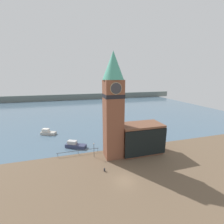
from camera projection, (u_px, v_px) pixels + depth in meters
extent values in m
plane|color=brown|center=(124.00, 181.00, 29.92)|extent=(160.00, 160.00, 0.00)
cube|color=slate|center=(85.00, 108.00, 98.76)|extent=(160.00, 120.00, 0.00)
cube|color=slate|center=(80.00, 97.00, 135.60)|extent=(180.00, 3.00, 5.00)
cube|color=#333338|center=(78.00, 151.00, 39.97)|extent=(11.10, 0.08, 0.08)
cylinder|color=#333338|center=(58.00, 155.00, 38.69)|extent=(0.07, 0.07, 1.05)
cylinder|color=#333338|center=(78.00, 152.00, 40.09)|extent=(0.07, 0.07, 1.05)
cylinder|color=#333338|center=(98.00, 150.00, 41.49)|extent=(0.07, 0.07, 1.05)
cube|color=brown|center=(113.00, 120.00, 37.20)|extent=(4.39, 4.39, 19.63)
cube|color=black|center=(113.00, 96.00, 35.81)|extent=(4.51, 4.51, 0.90)
cylinder|color=tan|center=(116.00, 88.00, 33.25)|extent=(2.72, 0.12, 2.72)
cylinder|color=#333338|center=(116.00, 88.00, 33.17)|extent=(2.47, 0.12, 2.47)
cylinder|color=tan|center=(122.00, 88.00, 35.96)|extent=(0.12, 2.72, 2.72)
cylinder|color=#333338|center=(122.00, 87.00, 35.98)|extent=(0.12, 2.47, 2.47)
cone|color=teal|center=(113.00, 65.00, 34.19)|extent=(5.05, 5.05, 6.44)
cube|color=brown|center=(141.00, 139.00, 40.81)|extent=(10.88, 5.81, 7.56)
cube|color=brown|center=(141.00, 125.00, 39.88)|extent=(11.28, 6.21, 0.50)
cube|color=black|center=(146.00, 143.00, 37.92)|extent=(11.38, 0.30, 6.95)
cube|color=#333856|center=(76.00, 146.00, 43.96)|extent=(6.26, 4.64, 1.00)
cube|color=#B2B2B2|center=(72.00, 142.00, 43.96)|extent=(3.00, 2.49, 1.02)
cube|color=#B7B2A8|center=(48.00, 133.00, 53.90)|extent=(5.64, 4.11, 0.98)
cube|color=silver|center=(46.00, 130.00, 53.81)|extent=(2.71, 2.30, 1.12)
cylinder|color=#2D2D33|center=(104.00, 170.00, 32.98)|extent=(0.34, 0.34, 0.56)
sphere|color=#2D2D33|center=(104.00, 169.00, 32.91)|extent=(0.36, 0.36, 0.36)
cylinder|color=black|center=(94.00, 150.00, 38.52)|extent=(0.10, 0.10, 3.62)
sphere|color=silver|center=(94.00, 144.00, 38.08)|extent=(0.32, 0.32, 0.32)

